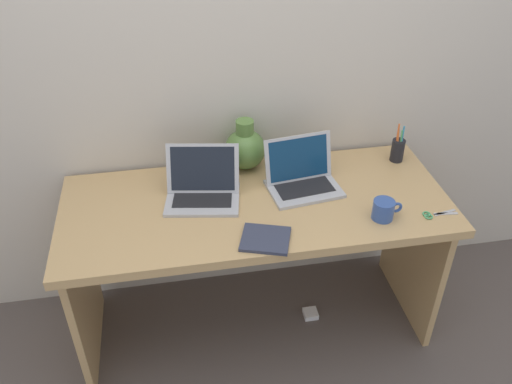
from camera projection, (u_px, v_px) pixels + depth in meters
The scene contains 11 objects.
ground_plane at pixel (256, 322), 2.70m from camera, with size 6.00×6.00×0.00m, color #564C47.
back_wall at pixel (240, 67), 2.31m from camera, with size 4.40×0.04×2.40m, color beige.
desk at pixel (256, 230), 2.35m from camera, with size 1.64×0.68×0.76m.
laptop_left at pixel (203, 185), 2.26m from camera, with size 0.34×0.28×0.21m.
laptop_right at pixel (301, 175), 2.32m from camera, with size 0.33×0.26×0.22m.
green_vase at pixel (245, 148), 2.43m from camera, with size 0.19×0.19×0.24m.
notebook_stack at pixel (266, 239), 2.05m from camera, with size 0.18×0.16×0.01m, color #33384C.
coffee_mug at pixel (384, 210), 2.14m from camera, with size 0.12×0.09×0.08m.
pen_cup at pixel (398, 150), 2.49m from camera, with size 0.06×0.06×0.19m.
scissors at pixel (434, 214), 2.18m from camera, with size 0.15×0.05×0.01m.
power_brick at pixel (310, 314), 2.72m from camera, with size 0.07×0.07×0.03m, color white.
Camera 1 is at (-0.32, -1.79, 2.10)m, focal length 37.51 mm.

